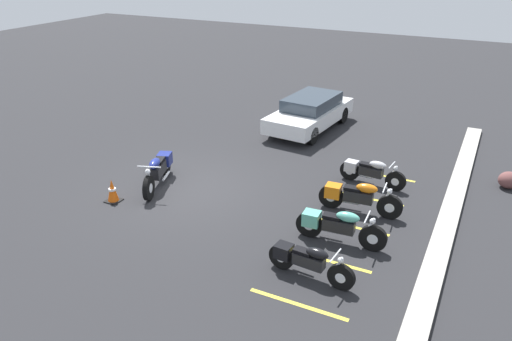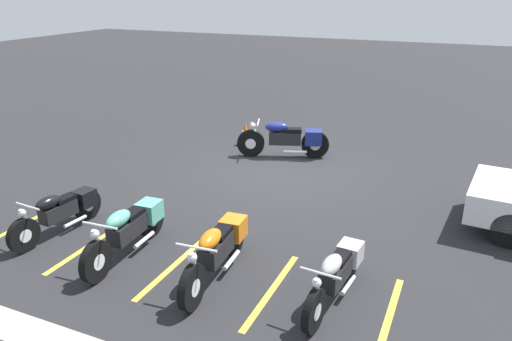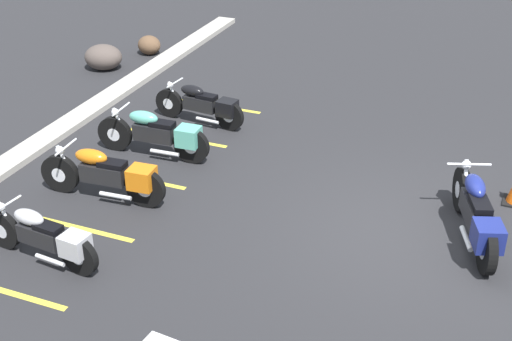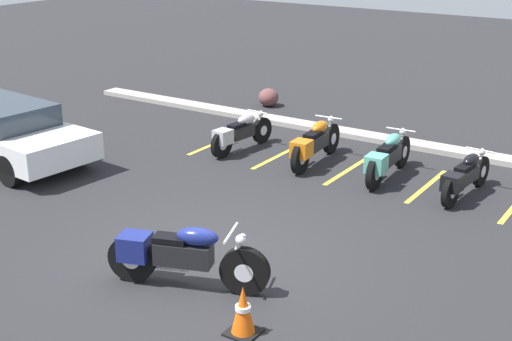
% 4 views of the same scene
% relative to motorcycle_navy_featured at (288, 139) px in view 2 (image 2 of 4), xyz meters
% --- Properties ---
extents(ground, '(60.00, 60.00, 0.00)m').
position_rel_motorcycle_navy_featured_xyz_m(ground, '(-0.17, 0.95, -0.50)').
color(ground, '#262628').
extents(motorcycle_navy_featured, '(2.28, 1.05, 0.93)m').
position_rel_motorcycle_navy_featured_xyz_m(motorcycle_navy_featured, '(0.00, 0.00, 0.00)').
color(motorcycle_navy_featured, black).
rests_on(motorcycle_navy_featured, ground).
extents(parked_bike_0, '(0.58, 2.01, 0.79)m').
position_rel_motorcycle_navy_featured_xyz_m(parked_bike_0, '(-2.81, 5.56, -0.08)').
color(parked_bike_0, black).
rests_on(parked_bike_0, ground).
extents(parked_bike_1, '(0.63, 2.23, 0.88)m').
position_rel_motorcycle_navy_featured_xyz_m(parked_bike_1, '(-0.98, 5.68, -0.03)').
color(parked_bike_1, black).
rests_on(parked_bike_1, ground).
extents(parked_bike_2, '(0.62, 2.21, 0.87)m').
position_rel_motorcycle_navy_featured_xyz_m(parked_bike_2, '(0.67, 5.68, -0.03)').
color(parked_bike_2, black).
rests_on(parked_bike_2, ground).
extents(parked_bike_3, '(0.56, 2.00, 0.79)m').
position_rel_motorcycle_navy_featured_xyz_m(parked_bike_3, '(2.27, 5.55, -0.08)').
color(parked_bike_3, black).
rests_on(parked_bike_3, ground).
extents(traffic_cone, '(0.40, 0.40, 0.67)m').
position_rel_motorcycle_navy_featured_xyz_m(traffic_cone, '(1.44, -0.51, -0.18)').
color(traffic_cone, black).
rests_on(traffic_cone, ground).
extents(stall_line_0, '(0.10, 2.10, 0.00)m').
position_rel_motorcycle_navy_featured_xyz_m(stall_line_0, '(-3.59, 5.75, -0.49)').
color(stall_line_0, gold).
rests_on(stall_line_0, ground).
extents(stall_line_1, '(0.10, 2.10, 0.00)m').
position_rel_motorcycle_navy_featured_xyz_m(stall_line_1, '(-1.90, 5.75, -0.49)').
color(stall_line_1, gold).
rests_on(stall_line_1, ground).
extents(stall_line_2, '(0.10, 2.10, 0.00)m').
position_rel_motorcycle_navy_featured_xyz_m(stall_line_2, '(-0.20, 5.75, -0.49)').
color(stall_line_2, gold).
rests_on(stall_line_2, ground).
extents(stall_line_3, '(0.10, 2.10, 0.00)m').
position_rel_motorcycle_navy_featured_xyz_m(stall_line_3, '(1.50, 5.75, -0.49)').
color(stall_line_3, gold).
rests_on(stall_line_3, ground).
extents(stall_line_4, '(0.10, 2.10, 0.00)m').
position_rel_motorcycle_navy_featured_xyz_m(stall_line_4, '(3.20, 5.75, -0.49)').
color(stall_line_4, gold).
rests_on(stall_line_4, ground).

